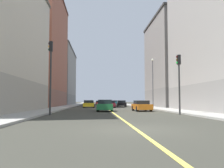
{
  "coord_description": "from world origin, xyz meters",
  "views": [
    {
      "loc": [
        -1.79,
        -10.85,
        1.3
      ],
      "look_at": [
        0.63,
        25.59,
        3.8
      ],
      "focal_mm": 38.45,
      "sensor_mm": 36.0,
      "label": 1
    }
  ],
  "objects_px": {
    "traffic_light_left_near": "(179,75)",
    "car_red": "(99,103)",
    "building_left_mid": "(174,63)",
    "car_teal": "(114,103)",
    "street_lamp_left_near": "(153,78)",
    "building_right_midblock": "(41,50)",
    "car_orange": "(142,106)",
    "car_maroon": "(111,104)",
    "building_right_distant": "(59,77)",
    "traffic_light_right_near": "(51,68)",
    "car_black": "(121,104)",
    "car_yellow": "(89,104)",
    "car_green": "(105,106)"
  },
  "relations": [
    {
      "from": "building_right_midblock",
      "to": "car_maroon",
      "type": "relative_size",
      "value": 5.58
    },
    {
      "from": "traffic_light_left_near",
      "to": "car_yellow",
      "type": "bearing_deg",
      "value": 112.36
    },
    {
      "from": "building_left_mid",
      "to": "building_right_distant",
      "type": "distance_m",
      "value": 40.31
    },
    {
      "from": "car_green",
      "to": "car_red",
      "type": "height_order",
      "value": "car_green"
    },
    {
      "from": "car_black",
      "to": "car_orange",
      "type": "height_order",
      "value": "car_black"
    },
    {
      "from": "building_right_distant",
      "to": "car_orange",
      "type": "distance_m",
      "value": 50.35
    },
    {
      "from": "car_red",
      "to": "traffic_light_right_near",
      "type": "bearing_deg",
      "value": -95.77
    },
    {
      "from": "car_black",
      "to": "car_maroon",
      "type": "xyz_separation_m",
      "value": [
        -2.68,
        -6.46,
        -0.02
      ]
    },
    {
      "from": "traffic_light_left_near",
      "to": "car_red",
      "type": "relative_size",
      "value": 1.37
    },
    {
      "from": "building_left_mid",
      "to": "building_right_distant",
      "type": "bearing_deg",
      "value": 131.54
    },
    {
      "from": "car_red",
      "to": "car_teal",
      "type": "bearing_deg",
      "value": 0.89
    },
    {
      "from": "building_left_mid",
      "to": "car_maroon",
      "type": "distance_m",
      "value": 14.99
    },
    {
      "from": "building_left_mid",
      "to": "car_teal",
      "type": "bearing_deg",
      "value": 112.48
    },
    {
      "from": "traffic_light_left_near",
      "to": "car_black",
      "type": "height_order",
      "value": "traffic_light_left_near"
    },
    {
      "from": "traffic_light_right_near",
      "to": "car_black",
      "type": "distance_m",
      "value": 30.22
    },
    {
      "from": "building_right_midblock",
      "to": "car_orange",
      "type": "distance_m",
      "value": 29.74
    },
    {
      "from": "car_teal",
      "to": "car_red",
      "type": "xyz_separation_m",
      "value": [
        -4.55,
        -0.07,
        -0.03
      ]
    },
    {
      "from": "building_right_midblock",
      "to": "car_maroon",
      "type": "bearing_deg",
      "value": -26.18
    },
    {
      "from": "street_lamp_left_near",
      "to": "car_teal",
      "type": "height_order",
      "value": "street_lamp_left_near"
    },
    {
      "from": "street_lamp_left_near",
      "to": "car_maroon",
      "type": "distance_m",
      "value": 10.52
    },
    {
      "from": "building_right_midblock",
      "to": "car_orange",
      "type": "bearing_deg",
      "value": -51.64
    },
    {
      "from": "traffic_light_right_near",
      "to": "car_black",
      "type": "relative_size",
      "value": 1.51
    },
    {
      "from": "street_lamp_left_near",
      "to": "car_black",
      "type": "distance_m",
      "value": 15.01
    },
    {
      "from": "traffic_light_left_near",
      "to": "street_lamp_left_near",
      "type": "xyz_separation_m",
      "value": [
        1.02,
        14.44,
        1.08
      ]
    },
    {
      "from": "car_black",
      "to": "car_orange",
      "type": "relative_size",
      "value": 1.03
    },
    {
      "from": "building_right_distant",
      "to": "car_maroon",
      "type": "xyz_separation_m",
      "value": [
        14.2,
        -32.04,
        -8.02
      ]
    },
    {
      "from": "building_right_midblock",
      "to": "traffic_light_right_near",
      "type": "height_order",
      "value": "building_right_midblock"
    },
    {
      "from": "building_left_mid",
      "to": "car_maroon",
      "type": "xyz_separation_m",
      "value": [
        -12.53,
        -1.87,
        -8.01
      ]
    },
    {
      "from": "building_right_distant",
      "to": "car_maroon",
      "type": "relative_size",
      "value": 6.09
    },
    {
      "from": "building_right_midblock",
      "to": "car_maroon",
      "type": "distance_m",
      "value": 19.38
    },
    {
      "from": "building_left_mid",
      "to": "traffic_light_left_near",
      "type": "distance_m",
      "value": 25.58
    },
    {
      "from": "street_lamp_left_near",
      "to": "car_maroon",
      "type": "bearing_deg",
      "value": 128.3
    },
    {
      "from": "car_red",
      "to": "building_left_mid",
      "type": "bearing_deg",
      "value": -58.76
    },
    {
      "from": "building_right_distant",
      "to": "car_orange",
      "type": "relative_size",
      "value": 6.07
    },
    {
      "from": "car_black",
      "to": "car_yellow",
      "type": "height_order",
      "value": "car_yellow"
    },
    {
      "from": "building_right_distant",
      "to": "car_red",
      "type": "distance_m",
      "value": 16.04
    },
    {
      "from": "traffic_light_right_near",
      "to": "car_teal",
      "type": "relative_size",
      "value": 1.43
    },
    {
      "from": "car_black",
      "to": "car_orange",
      "type": "xyz_separation_m",
      "value": [
        0.22,
        -21.08,
        -0.01
      ]
    },
    {
      "from": "building_left_mid",
      "to": "building_right_midblock",
      "type": "height_order",
      "value": "building_right_midblock"
    },
    {
      "from": "traffic_light_left_near",
      "to": "car_green",
      "type": "distance_m",
      "value": 10.22
    },
    {
      "from": "building_left_mid",
      "to": "car_maroon",
      "type": "height_order",
      "value": "building_left_mid"
    },
    {
      "from": "traffic_light_left_near",
      "to": "car_orange",
      "type": "relative_size",
      "value": 1.3
    },
    {
      "from": "building_right_distant",
      "to": "street_lamp_left_near",
      "type": "relative_size",
      "value": 3.42
    },
    {
      "from": "building_right_midblock",
      "to": "car_black",
      "type": "relative_size",
      "value": 5.42
    },
    {
      "from": "building_left_mid",
      "to": "building_right_distant",
      "type": "xyz_separation_m",
      "value": [
        -26.73,
        30.17,
        0.01
      ]
    },
    {
      "from": "traffic_light_right_near",
      "to": "car_orange",
      "type": "distance_m",
      "value": 12.65
    },
    {
      "from": "car_black",
      "to": "car_red",
      "type": "distance_m",
      "value": 19.71
    },
    {
      "from": "car_yellow",
      "to": "car_red",
      "type": "bearing_deg",
      "value": 85.54
    },
    {
      "from": "building_right_midblock",
      "to": "car_green",
      "type": "bearing_deg",
      "value": -59.86
    },
    {
      "from": "street_lamp_left_near",
      "to": "car_yellow",
      "type": "bearing_deg",
      "value": 143.94
    }
  ]
}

